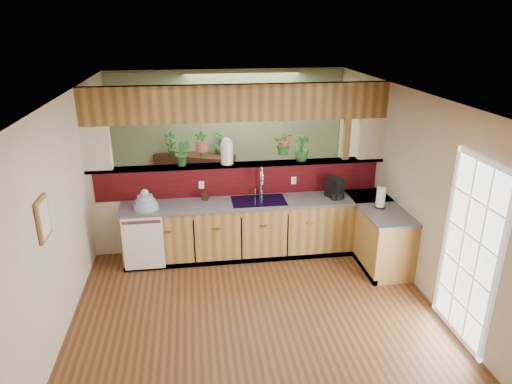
{
  "coord_description": "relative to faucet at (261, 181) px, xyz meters",
  "views": [
    {
      "loc": [
        -0.69,
        -5.39,
        3.49
      ],
      "look_at": [
        0.17,
        0.7,
        1.15
      ],
      "focal_mm": 32.0,
      "sensor_mm": 36.0,
      "label": 1
    }
  ],
  "objects": [
    {
      "name": "dishwasher",
      "position": [
        -1.79,
        -0.47,
        -0.7
      ],
      "size": [
        0.58,
        0.03,
        0.82
      ],
      "color": "white",
      "rests_on": "ground"
    },
    {
      "name": "french_door",
      "position": [
        1.96,
        -2.43,
        -0.11
      ],
      "size": [
        0.06,
        1.02,
        2.16
      ],
      "primitive_type": "cube",
      "color": "white",
      "rests_on": "ground"
    },
    {
      "name": "coffee_maker",
      "position": [
        1.12,
        -0.18,
        -0.12
      ],
      "size": [
        0.17,
        0.28,
        0.31
      ],
      "rotation": [
        0.0,
        0.0,
        0.43
      ],
      "color": "black",
      "rests_on": "countertop"
    },
    {
      "name": "wall_left",
      "position": [
        -2.61,
        -1.13,
        0.14
      ],
      "size": [
        0.02,
        7.0,
        2.6
      ],
      "primitive_type": "cube",
      "color": "beige",
      "rests_on": "ground"
    },
    {
      "name": "wall_back",
      "position": [
        -0.31,
        2.37,
        0.14
      ],
      "size": [
        4.6,
        0.02,
        2.6
      ],
      "primitive_type": "cube",
      "color": "beige",
      "rests_on": "ground"
    },
    {
      "name": "header_beam",
      "position": [
        -0.31,
        0.22,
        1.16
      ],
      "size": [
        4.6,
        0.15,
        0.55
      ],
      "primitive_type": "cube",
      "color": "brown",
      "rests_on": "ground"
    },
    {
      "name": "shelf_plant_a",
      "position": [
        -1.43,
        2.12,
        0.09
      ],
      "size": [
        0.28,
        0.22,
        0.47
      ],
      "primitive_type": "imported",
      "rotation": [
        0.0,
        0.0,
        -0.23
      ],
      "color": "#1F541E",
      "rests_on": "shelving_console"
    },
    {
      "name": "ceiling",
      "position": [
        -0.31,
        -1.13,
        1.44
      ],
      "size": [
        4.6,
        7.0,
        0.01
      ],
      "primitive_type": "cube",
      "color": "brown",
      "rests_on": "ground"
    },
    {
      "name": "floor_plant",
      "position": [
        1.06,
        1.63,
        -0.81
      ],
      "size": [
        0.74,
        0.67,
        0.71
      ],
      "primitive_type": "imported",
      "rotation": [
        0.0,
        0.0,
        0.2
      ],
      "color": "#1F541E",
      "rests_on": "ground"
    },
    {
      "name": "framed_print",
      "position": [
        -2.58,
        -1.93,
        0.39
      ],
      "size": [
        0.04,
        0.35,
        0.45
      ],
      "color": "olive",
      "rests_on": "wall_left"
    },
    {
      "name": "wall_right",
      "position": [
        1.99,
        -1.13,
        0.14
      ],
      "size": [
        0.02,
        7.0,
        2.6
      ],
      "primitive_type": "cube",
      "color": "beige",
      "rests_on": "ground"
    },
    {
      "name": "hanging_plant_b",
      "position": [
        0.4,
        0.22,
        0.67
      ],
      "size": [
        0.4,
        0.37,
        0.48
      ],
      "color": "brown",
      "rests_on": "header_beam"
    },
    {
      "name": "pass_through_partition",
      "position": [
        -0.28,
        0.22,
        0.03
      ],
      "size": [
        4.6,
        0.21,
        2.6
      ],
      "color": "beige",
      "rests_on": "ground"
    },
    {
      "name": "ledge_plant_right",
      "position": [
        0.67,
        0.22,
        0.44
      ],
      "size": [
        0.26,
        0.26,
        0.41
      ],
      "primitive_type": "imported",
      "rotation": [
        0.0,
        0.0,
        -0.12
      ],
      "color": "#1F541E",
      "rests_on": "pass_through_ledge"
    },
    {
      "name": "countertop",
      "position": [
        0.53,
        -0.26,
        -0.71
      ],
      "size": [
        4.14,
        1.52,
        0.9
      ],
      "color": "olive",
      "rests_on": "ground"
    },
    {
      "name": "ledge_plant_left",
      "position": [
        -1.17,
        0.22,
        0.44
      ],
      "size": [
        0.26,
        0.23,
        0.41
      ],
      "primitive_type": "imported",
      "rotation": [
        0.0,
        0.0,
        -0.24
      ],
      "color": "#1F541E",
      "rests_on": "pass_through_ledge"
    },
    {
      "name": "soap_dispenser",
      "position": [
        -0.86,
        0.0,
        -0.17
      ],
      "size": [
        0.1,
        0.1,
        0.18
      ],
      "primitive_type": "imported",
      "rotation": [
        0.0,
        0.0,
        -0.29
      ],
      "color": "#3A2915",
      "rests_on": "countertop"
    },
    {
      "name": "navy_sink",
      "position": [
        -0.06,
        -0.15,
        -0.34
      ],
      "size": [
        0.82,
        0.5,
        0.18
      ],
      "color": "black",
      "rests_on": "countertop"
    },
    {
      "name": "sage_backwall",
      "position": [
        -0.31,
        2.35,
        0.14
      ],
      "size": [
        4.55,
        0.02,
        2.55
      ],
      "primitive_type": "cube",
      "color": "#60744F",
      "rests_on": "ground"
    },
    {
      "name": "glass_jar",
      "position": [
        -0.5,
        0.22,
        0.44
      ],
      "size": [
        0.19,
        0.19,
        0.42
      ],
      "color": "silver",
      "rests_on": "pass_through_ledge"
    },
    {
      "name": "hanging_plant_a",
      "position": [
        -0.88,
        0.22,
        0.68
      ],
      "size": [
        0.2,
        0.18,
        0.49
      ],
      "color": "brown",
      "rests_on": "header_beam"
    },
    {
      "name": "ground",
      "position": [
        -0.31,
        -1.13,
        -1.16
      ],
      "size": [
        4.6,
        7.0,
        0.01
      ],
      "primitive_type": "cube",
      "color": "#533119",
      "rests_on": "ground"
    },
    {
      "name": "shelf_plant_b",
      "position": [
        -0.48,
        2.12,
        0.08
      ],
      "size": [
        0.27,
        0.27,
        0.44
      ],
      "primitive_type": "imported",
      "rotation": [
        0.0,
        0.0,
        -0.11
      ],
      "color": "#1F541E",
      "rests_on": "shelving_console"
    },
    {
      "name": "pass_through_ledge",
      "position": [
        -0.31,
        0.22,
        0.21
      ],
      "size": [
        4.6,
        0.21,
        0.04
      ],
      "primitive_type": "cube",
      "color": "brown",
      "rests_on": "ground"
    },
    {
      "name": "dish_stack",
      "position": [
        -1.73,
        -0.24,
        -0.17
      ],
      "size": [
        0.35,
        0.35,
        0.31
      ],
      "color": "#90A0BB",
      "rests_on": "countertop"
    },
    {
      "name": "faucet",
      "position": [
        0.0,
        0.0,
        0.0
      ],
      "size": [
        0.21,
        0.21,
        0.49
      ],
      "color": "#B7B7B2",
      "rests_on": "countertop"
    },
    {
      "name": "paper_towel",
      "position": [
        1.66,
        -0.67,
        -0.11
      ],
      "size": [
        0.16,
        0.16,
        0.33
      ],
      "color": "black",
      "rests_on": "countertop"
    },
    {
      "name": "shelving_console",
      "position": [
        -0.99,
        2.12,
        -0.66
      ],
      "size": [
        1.6,
        0.97,
        1.04
      ],
      "primitive_type": "cube",
      "rotation": [
        0.0,
        0.0,
        -0.38
      ],
      "color": "black",
      "rests_on": "ground"
    }
  ]
}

